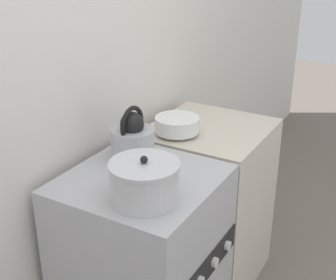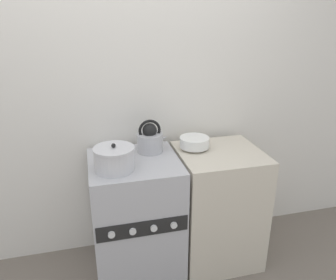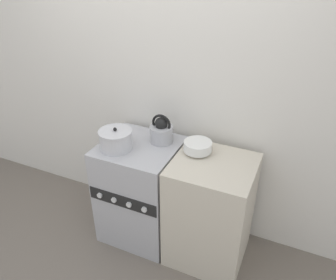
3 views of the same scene
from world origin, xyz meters
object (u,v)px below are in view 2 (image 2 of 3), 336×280
object	(u,v)px
kettle	(150,139)
enamel_bowl	(194,142)
stove	(136,217)
cooking_pot	(114,159)

from	to	relation	value
kettle	enamel_bowl	world-z (taller)	kettle
stove	enamel_bowl	size ratio (longest dim) A/B	4.19
kettle	cooking_pot	size ratio (longest dim) A/B	0.92
stove	enamel_bowl	distance (m)	0.69
cooking_pot	enamel_bowl	distance (m)	0.63
kettle	enamel_bowl	size ratio (longest dim) A/B	1.11
cooking_pot	enamel_bowl	xyz separation A→B (m)	(0.60, 0.20, -0.02)
kettle	cooking_pot	xyz separation A→B (m)	(-0.28, -0.24, -0.01)
enamel_bowl	cooking_pot	bearing A→B (deg)	-161.77
stove	kettle	bearing A→B (deg)	43.23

